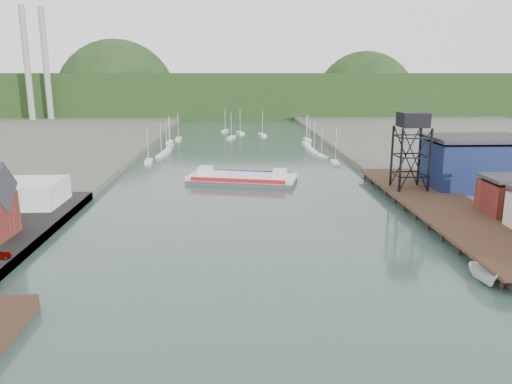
{
  "coord_description": "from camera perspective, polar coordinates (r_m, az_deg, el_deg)",
  "views": [
    {
      "loc": [
        -1.81,
        -43.82,
        26.0
      ],
      "look_at": [
        2.14,
        48.14,
        4.0
      ],
      "focal_mm": 35.0,
      "sensor_mm": 36.0,
      "label": 1
    }
  ],
  "objects": [
    {
      "name": "east_pier",
      "position": [
        99.88,
        20.5,
        -1.39
      ],
      "size": [
        14.0,
        70.0,
        2.45
      ],
      "color": "black",
      "rests_on": "ground"
    },
    {
      "name": "smokestacks",
      "position": [
        295.34,
        -23.77,
        13.12
      ],
      "size": [
        11.2,
        8.2,
        60.0
      ],
      "color": "gray",
      "rests_on": "ground"
    },
    {
      "name": "ground",
      "position": [
        50.99,
        -0.08,
        -17.22
      ],
      "size": [
        600.0,
        600.0,
        0.0
      ],
      "primitive_type": "plane",
      "color": "#2D4640",
      "rests_on": "ground"
    },
    {
      "name": "white_shed",
      "position": [
        105.23,
        -26.03,
        -0.1
      ],
      "size": [
        18.0,
        12.0,
        4.5
      ],
      "primitive_type": "cube",
      "color": "silver",
      "rests_on": "west_quay"
    },
    {
      "name": "chain_ferry",
      "position": [
        121.12,
        -1.61,
        1.56
      ],
      "size": [
        27.4,
        15.94,
        3.7
      ],
      "rotation": [
        0.0,
        0.0,
        -0.23
      ],
      "color": "#464648",
      "rests_on": "ground"
    },
    {
      "name": "lift_tower",
      "position": [
        108.77,
        17.49,
        7.37
      ],
      "size": [
        6.5,
        6.5,
        16.0
      ],
      "color": "black",
      "rests_on": "east_pier"
    },
    {
      "name": "marina_sailboats",
      "position": [
        184.09,
        -1.85,
        5.43
      ],
      "size": [
        57.71,
        92.65,
        0.9
      ],
      "color": "silver",
      "rests_on": "ground"
    },
    {
      "name": "motorboat",
      "position": [
        70.16,
        24.53,
        -8.63
      ],
      "size": [
        2.41,
        5.74,
        2.18
      ],
      "primitive_type": "imported",
      "rotation": [
        0.0,
        0.0,
        0.05
      ],
      "color": "silver",
      "rests_on": "ground"
    },
    {
      "name": "blue_shed",
      "position": [
        117.57,
        23.76,
        3.03
      ],
      "size": [
        20.5,
        14.5,
        11.3
      ],
      "color": "#0C1435",
      "rests_on": "east_land"
    },
    {
      "name": "distant_hills",
      "position": [
        345.53,
        -2.87,
        10.84
      ],
      "size": [
        500.0,
        120.0,
        80.0
      ],
      "color": "black",
      "rests_on": "ground"
    }
  ]
}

